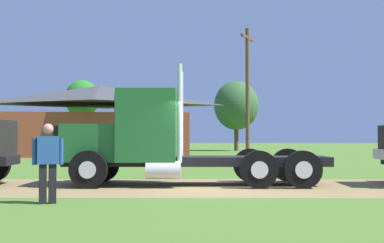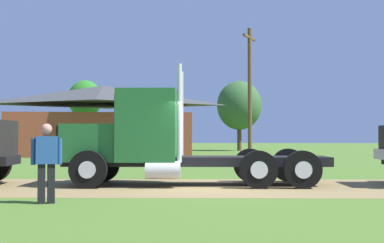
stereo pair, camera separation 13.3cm
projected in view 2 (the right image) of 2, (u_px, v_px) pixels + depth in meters
name	position (u px, v px, depth m)	size (l,w,h in m)	color
ground_plane	(212.00, 187.00, 15.32)	(200.00, 200.00, 0.00)	#4C7127
dirt_track	(212.00, 187.00, 15.32)	(120.00, 5.56, 0.01)	olive
truck_foreground_white	(154.00, 141.00, 16.06)	(8.17, 2.73, 3.60)	black
visitor_walking_mid	(46.00, 159.00, 11.63)	(0.64, 0.40, 1.78)	#264C8C
shed_building	(103.00, 121.00, 40.64)	(14.70, 9.79, 5.44)	brown
utility_pole_near	(250.00, 90.00, 33.35)	(1.03, 2.07, 8.41)	brown
tree_left	(85.00, 99.00, 51.98)	(3.37, 3.37, 7.07)	#513823
tree_mid	(239.00, 106.00, 53.99)	(4.60, 4.60, 7.21)	#513823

